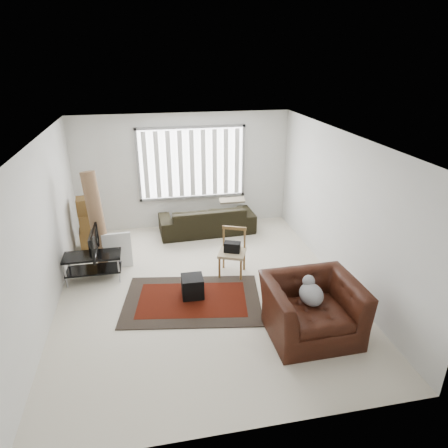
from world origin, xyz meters
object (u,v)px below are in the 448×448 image
(tv_stand, at_px, (93,262))
(moving_boxes, at_px, (90,226))
(sofa, at_px, (207,215))
(armchair, at_px, (312,305))
(side_chair, at_px, (232,250))

(tv_stand, xyz_separation_m, moving_boxes, (-0.17, 1.36, 0.16))
(moving_boxes, xyz_separation_m, sofa, (2.58, 0.36, -0.11))
(tv_stand, distance_m, armchair, 4.04)
(moving_boxes, xyz_separation_m, side_chair, (2.75, -1.65, -0.04))
(moving_boxes, distance_m, side_chair, 3.20)
(tv_stand, height_order, side_chair, side_chair)
(sofa, height_order, side_chair, side_chair)
(side_chair, relative_size, armchair, 0.66)
(moving_boxes, height_order, side_chair, moving_boxes)
(moving_boxes, distance_m, sofa, 2.60)
(moving_boxes, bearing_deg, armchair, -45.81)
(sofa, bearing_deg, side_chair, 92.30)
(moving_boxes, relative_size, armchair, 0.84)
(sofa, relative_size, armchair, 1.61)
(tv_stand, distance_m, moving_boxes, 1.38)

